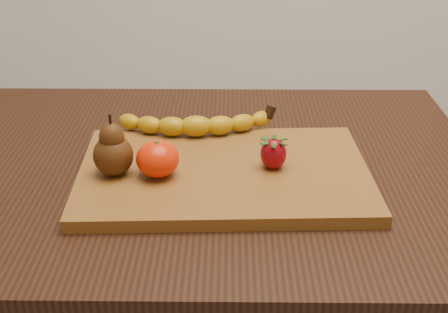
{
  "coord_description": "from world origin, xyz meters",
  "views": [
    {
      "loc": [
        0.08,
        -0.92,
        1.23
      ],
      "look_at": [
        0.07,
        -0.05,
        0.8
      ],
      "focal_mm": 50.0,
      "sensor_mm": 36.0,
      "label": 1
    }
  ],
  "objects_px": {
    "table": "(184,213)",
    "mandarin": "(157,159)",
    "cutting_board": "(224,174)",
    "pear": "(112,145)"
  },
  "relations": [
    {
      "from": "cutting_board",
      "to": "pear",
      "type": "xyz_separation_m",
      "value": [
        -0.17,
        -0.02,
        0.06
      ]
    },
    {
      "from": "cutting_board",
      "to": "mandarin",
      "type": "height_order",
      "value": "mandarin"
    },
    {
      "from": "table",
      "to": "mandarin",
      "type": "relative_size",
      "value": 15.33
    },
    {
      "from": "cutting_board",
      "to": "pear",
      "type": "relative_size",
      "value": 4.7
    },
    {
      "from": "pear",
      "to": "mandarin",
      "type": "xyz_separation_m",
      "value": [
        0.07,
        -0.01,
        -0.02
      ]
    },
    {
      "from": "table",
      "to": "mandarin",
      "type": "height_order",
      "value": "mandarin"
    },
    {
      "from": "cutting_board",
      "to": "mandarin",
      "type": "bearing_deg",
      "value": -168.29
    },
    {
      "from": "cutting_board",
      "to": "pear",
      "type": "height_order",
      "value": "pear"
    },
    {
      "from": "pear",
      "to": "mandarin",
      "type": "distance_m",
      "value": 0.07
    },
    {
      "from": "table",
      "to": "mandarin",
      "type": "distance_m",
      "value": 0.17
    }
  ]
}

